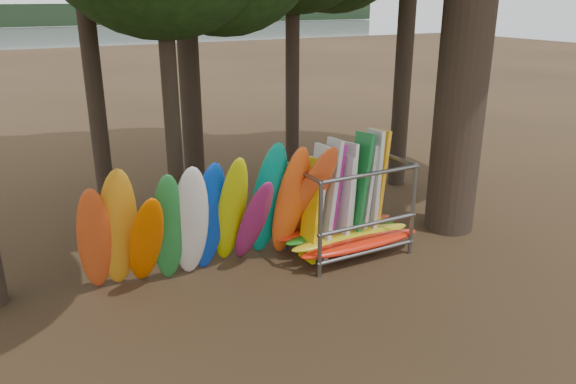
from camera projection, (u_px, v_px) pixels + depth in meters
name	position (u px, v px, depth m)	size (l,w,h in m)	color
ground	(308.00, 279.00, 11.68)	(120.00, 120.00, 0.00)	#47331E
lake	(34.00, 49.00, 61.58)	(160.00, 160.00, 0.00)	gray
far_shore	(7.00, 16.00, 102.50)	(160.00, 4.00, 4.00)	black
kayak_row	(215.00, 218.00, 11.42)	(5.29, 2.03, 2.95)	#CC491A
storage_rack	(348.00, 211.00, 12.62)	(3.16, 1.57, 2.75)	slate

